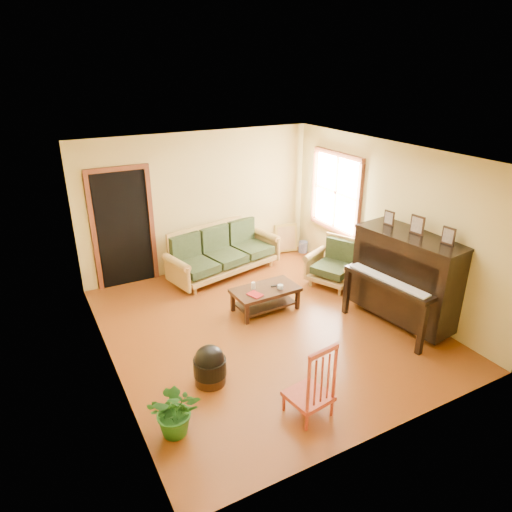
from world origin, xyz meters
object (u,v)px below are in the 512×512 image
piano (407,279)px  footstool (210,369)px  red_chair (309,378)px  coffee_table (265,299)px  ceramic_crock (303,247)px  potted_plant (176,410)px  sofa (224,251)px  armchair (334,263)px

piano → footstool: piano is taller
piano → red_chair: bearing=-165.5°
coffee_table → footstool: 1.96m
ceramic_crock → potted_plant: size_ratio=0.37×
sofa → piano: size_ratio=1.34×
footstool → ceramic_crock: size_ratio=1.76×
armchair → piano: 1.55m
red_chair → potted_plant: (-1.41, 0.42, -0.17)m
piano → ceramic_crock: 3.12m
sofa → potted_plant: size_ratio=3.48×
footstool → ceramic_crock: bearing=41.5°
red_chair → piano: bearing=14.2°
sofa → potted_plant: 4.04m
sofa → footstool: sofa is taller
armchair → potted_plant: (-3.66, -2.09, -0.11)m
sofa → piano: 3.33m
potted_plant → coffee_table: bearing=41.2°
sofa → armchair: sofa is taller
coffee_table → footstool: size_ratio=2.58×
sofa → potted_plant: sofa is taller
piano → footstool: size_ratio=3.94×
piano → coffee_table: bearing=135.0°
red_chair → potted_plant: bearing=155.7°
coffee_table → piano: 2.21m
sofa → ceramic_crock: 1.95m
sofa → armchair: (1.52, -1.34, -0.04)m
red_chair → potted_plant: 1.48m
armchair → piano: piano is taller
coffee_table → red_chair: size_ratio=1.10×
footstool → red_chair: 1.31m
coffee_table → piano: size_ratio=0.66×
footstool → ceramic_crock: 4.54m
coffee_table → red_chair: bearing=-107.7°
piano → sofa: bearing=113.3°
armchair → ceramic_crock: size_ratio=3.62×
red_chair → coffee_table: bearing=64.3°
coffee_table → ceramic_crock: 2.58m
red_chair → ceramic_crock: red_chair is taller
ceramic_crock → potted_plant: bearing=-138.1°
footstool → armchair: bearing=26.1°
footstool → red_chair: red_chair is taller
footstool → potted_plant: potted_plant is taller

